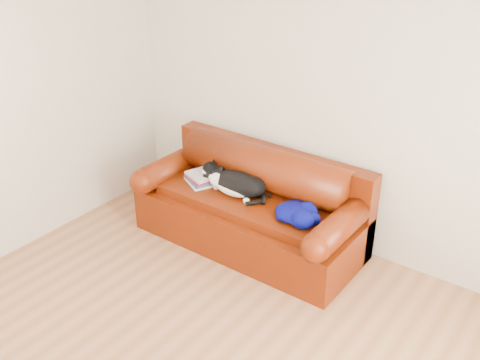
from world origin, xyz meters
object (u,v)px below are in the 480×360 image
Objects in this scene: cat at (237,184)px; blanket at (297,213)px; sofa_base at (249,221)px; book_stack at (201,178)px.

blanket is at bearing -12.93° from cat.
book_stack is at bearing -172.76° from sofa_base.
sofa_base is at bearing 10.66° from cat.
blanket is at bearing -1.19° from book_stack.
blanket reaches higher than sofa_base.
cat is 1.64× the size of blanket.
cat reaches higher than blanket.
sofa_base is at bearing 170.98° from blanket.
blanket is (1.08, -0.02, 0.01)m from book_stack.
book_stack is at bearing 174.98° from cat.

